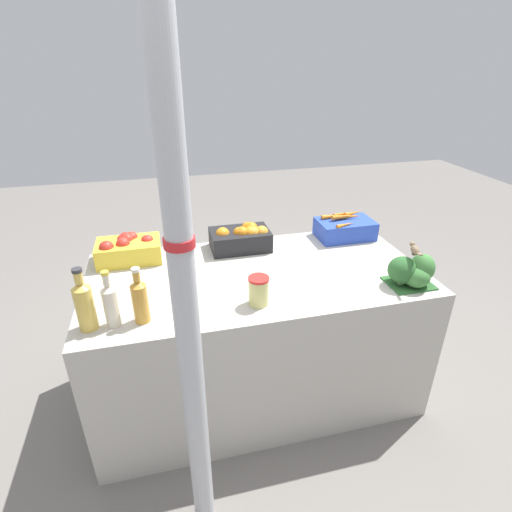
{
  "coord_description": "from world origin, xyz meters",
  "views": [
    {
      "loc": [
        -0.45,
        -1.8,
        1.84
      ],
      "look_at": [
        0.0,
        0.0,
        0.91
      ],
      "focal_mm": 28.0,
      "sensor_mm": 36.0,
      "label": 1
    }
  ],
  "objects_px": {
    "carrot_crate": "(345,228)",
    "broccoli_pile": "(412,272)",
    "sparrow_bird": "(415,249)",
    "apple_crate": "(129,248)",
    "orange_crate": "(242,237)",
    "pickle_jar": "(259,291)",
    "support_pole": "(181,259)",
    "juice_bottle_golden": "(85,304)",
    "juice_bottle_amber": "(140,300)",
    "juice_bottle_cloudy": "(111,304)"
  },
  "relations": [
    {
      "from": "juice_bottle_cloudy",
      "to": "juice_bottle_amber",
      "type": "xyz_separation_m",
      "value": [
        0.12,
        -0.0,
        0.0
      ]
    },
    {
      "from": "orange_crate",
      "to": "juice_bottle_cloudy",
      "type": "height_order",
      "value": "juice_bottle_cloudy"
    },
    {
      "from": "orange_crate",
      "to": "pickle_jar",
      "type": "xyz_separation_m",
      "value": [
        -0.05,
        -0.6,
        -0.0
      ]
    },
    {
      "from": "pickle_jar",
      "to": "apple_crate",
      "type": "bearing_deg",
      "value": 134.4
    },
    {
      "from": "apple_crate",
      "to": "support_pole",
      "type": "bearing_deg",
      "value": -76.54
    },
    {
      "from": "apple_crate",
      "to": "broccoli_pile",
      "type": "height_order",
      "value": "broccoli_pile"
    },
    {
      "from": "carrot_crate",
      "to": "apple_crate",
      "type": "bearing_deg",
      "value": 179.92
    },
    {
      "from": "carrot_crate",
      "to": "juice_bottle_cloudy",
      "type": "bearing_deg",
      "value": -155.63
    },
    {
      "from": "support_pole",
      "to": "juice_bottle_cloudy",
      "type": "distance_m",
      "value": 0.63
    },
    {
      "from": "juice_bottle_amber",
      "to": "orange_crate",
      "type": "bearing_deg",
      "value": 46.73
    },
    {
      "from": "support_pole",
      "to": "juice_bottle_amber",
      "type": "height_order",
      "value": "support_pole"
    },
    {
      "from": "support_pole",
      "to": "orange_crate",
      "type": "height_order",
      "value": "support_pole"
    },
    {
      "from": "support_pole",
      "to": "broccoli_pile",
      "type": "bearing_deg",
      "value": 19.17
    },
    {
      "from": "broccoli_pile",
      "to": "juice_bottle_golden",
      "type": "bearing_deg",
      "value": 179.38
    },
    {
      "from": "pickle_jar",
      "to": "juice_bottle_amber",
      "type": "bearing_deg",
      "value": -179.11
    },
    {
      "from": "pickle_jar",
      "to": "sparrow_bird",
      "type": "height_order",
      "value": "sparrow_bird"
    },
    {
      "from": "juice_bottle_cloudy",
      "to": "pickle_jar",
      "type": "relative_size",
      "value": 1.87
    },
    {
      "from": "support_pole",
      "to": "juice_bottle_golden",
      "type": "height_order",
      "value": "support_pole"
    },
    {
      "from": "carrot_crate",
      "to": "sparrow_bird",
      "type": "relative_size",
      "value": 2.57
    },
    {
      "from": "orange_crate",
      "to": "juice_bottle_cloudy",
      "type": "distance_m",
      "value": 0.92
    },
    {
      "from": "juice_bottle_amber",
      "to": "juice_bottle_cloudy",
      "type": "bearing_deg",
      "value": 180.0
    },
    {
      "from": "orange_crate",
      "to": "carrot_crate",
      "type": "distance_m",
      "value": 0.67
    },
    {
      "from": "orange_crate",
      "to": "support_pole",
      "type": "bearing_deg",
      "value": -111.5
    },
    {
      "from": "orange_crate",
      "to": "juice_bottle_golden",
      "type": "xyz_separation_m",
      "value": [
        -0.79,
        -0.61,
        0.05
      ]
    },
    {
      "from": "juice_bottle_amber",
      "to": "broccoli_pile",
      "type": "bearing_deg",
      "value": -0.72
    },
    {
      "from": "support_pole",
      "to": "juice_bottle_cloudy",
      "type": "relative_size",
      "value": 9.92
    },
    {
      "from": "juice_bottle_golden",
      "to": "broccoli_pile",
      "type": "bearing_deg",
      "value": -0.62
    },
    {
      "from": "support_pole",
      "to": "pickle_jar",
      "type": "bearing_deg",
      "value": 49.97
    },
    {
      "from": "juice_bottle_golden",
      "to": "pickle_jar",
      "type": "height_order",
      "value": "juice_bottle_golden"
    },
    {
      "from": "juice_bottle_amber",
      "to": "juice_bottle_golden",
      "type": "bearing_deg",
      "value": -180.0
    },
    {
      "from": "support_pole",
      "to": "juice_bottle_golden",
      "type": "distance_m",
      "value": 0.67
    },
    {
      "from": "broccoli_pile",
      "to": "juice_bottle_golden",
      "type": "distance_m",
      "value": 1.52
    },
    {
      "from": "support_pole",
      "to": "sparrow_bird",
      "type": "distance_m",
      "value": 1.23
    },
    {
      "from": "orange_crate",
      "to": "carrot_crate",
      "type": "relative_size",
      "value": 1.0
    },
    {
      "from": "carrot_crate",
      "to": "sparrow_bird",
      "type": "xyz_separation_m",
      "value": [
        0.06,
        -0.62,
        0.13
      ]
    },
    {
      "from": "apple_crate",
      "to": "juice_bottle_cloudy",
      "type": "relative_size",
      "value": 1.33
    },
    {
      "from": "juice_bottle_golden",
      "to": "juice_bottle_amber",
      "type": "relative_size",
      "value": 1.1
    },
    {
      "from": "orange_crate",
      "to": "broccoli_pile",
      "type": "relative_size",
      "value": 1.51
    },
    {
      "from": "apple_crate",
      "to": "broccoli_pile",
      "type": "bearing_deg",
      "value": -24.71
    },
    {
      "from": "sparrow_bird",
      "to": "juice_bottle_amber",
      "type": "bearing_deg",
      "value": 102.85
    },
    {
      "from": "juice_bottle_amber",
      "to": "sparrow_bird",
      "type": "height_order",
      "value": "juice_bottle_amber"
    },
    {
      "from": "carrot_crate",
      "to": "support_pole",
      "type": "bearing_deg",
      "value": -136.16
    },
    {
      "from": "sparrow_bird",
      "to": "carrot_crate",
      "type": "bearing_deg",
      "value": 18.65
    },
    {
      "from": "support_pole",
      "to": "juice_bottle_amber",
      "type": "relative_size",
      "value": 9.95
    },
    {
      "from": "carrot_crate",
      "to": "broccoli_pile",
      "type": "relative_size",
      "value": 1.51
    },
    {
      "from": "carrot_crate",
      "to": "juice_bottle_golden",
      "type": "height_order",
      "value": "juice_bottle_golden"
    },
    {
      "from": "pickle_jar",
      "to": "sparrow_bird",
      "type": "bearing_deg",
      "value": -0.94
    },
    {
      "from": "support_pole",
      "to": "juice_bottle_cloudy",
      "type": "bearing_deg",
      "value": 125.45
    },
    {
      "from": "support_pole",
      "to": "juice_bottle_golden",
      "type": "relative_size",
      "value": 9.03
    },
    {
      "from": "orange_crate",
      "to": "apple_crate",
      "type": "bearing_deg",
      "value": 179.32
    }
  ]
}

